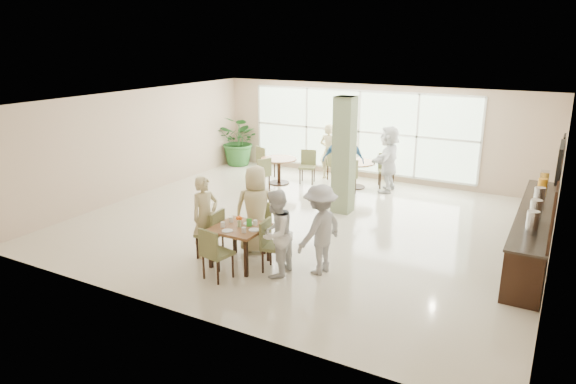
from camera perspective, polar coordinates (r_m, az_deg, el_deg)
The scene contains 23 objects.
ground at distance 11.80m, azimuth 1.97°, elevation -3.51°, with size 10.00×10.00×0.00m, color beige.
room_shell at distance 11.33m, azimuth 2.05°, elevation 4.60°, with size 10.00×10.00×10.00m.
window_bank at distance 15.59m, azimuth 7.87°, elevation 6.68°, with size 7.00×0.04×7.00m.
column at distance 12.29m, azimuth 6.24°, elevation 4.04°, with size 0.45×0.45×2.80m, color #70815A.
main_table at distance 9.54m, azimuth -5.40°, elevation -4.40°, with size 0.93×0.93×0.75m.
round_table_left at distance 14.89m, azimuth -1.02°, elevation 3.06°, with size 1.04×1.04×0.75m.
round_table_right at distance 14.60m, azimuth 7.45°, elevation 2.71°, with size 1.12×1.12×0.75m.
chairs_main_table at distance 9.65m, azimuth -5.31°, elevation -5.30°, with size 1.93×1.96×0.95m.
chairs_table_left at distance 14.91m, azimuth -1.12°, elevation 2.74°, with size 1.98×1.97×0.95m.
chairs_table_right at distance 14.64m, azimuth 7.59°, elevation 2.33°, with size 2.15×1.77×0.95m.
tabletop_clutter at distance 9.46m, azimuth -5.30°, elevation -3.57°, with size 0.76×0.71×0.21m.
buffet_counter at distance 10.98m, azimuth 25.77°, elevation -3.76°, with size 0.64×4.70×1.95m.
wall_tv at distance 9.48m, azimuth 27.94°, elevation 3.01°, with size 0.06×1.00×0.58m.
framed_art_a at distance 11.11m, azimuth 28.05°, elevation 3.16°, with size 0.05×0.55×0.70m.
framed_art_b at distance 11.90m, azimuth 28.18°, elevation 3.93°, with size 0.05×0.55×0.70m.
potted_plant at distance 17.11m, azimuth -5.37°, elevation 5.71°, with size 1.49×1.49×1.65m, color #265D25.
teen_left at distance 9.97m, azimuth -9.18°, elevation -2.74°, with size 0.58×0.38×1.59m, color #CCBD88.
teen_far at distance 10.05m, azimuth -3.57°, elevation -1.93°, with size 0.85×0.47×1.75m, color #CCBD88.
teen_right at distance 9.04m, azimuth -1.36°, elevation -4.63°, with size 0.77×0.60×1.58m, color white.
teen_standing at distance 9.15m, azimuth 3.57°, elevation -4.18°, with size 1.06×0.61×1.65m, color #A3A3A6.
adult_a at distance 13.74m, azimuth 6.14°, elevation 3.45°, with size 1.11×0.63×1.89m, color teal.
adult_b at distance 14.30m, azimuth 11.10°, elevation 3.63°, with size 1.70×0.73×1.83m, color white.
adult_standing at distance 15.37m, azimuth 4.56°, elevation 4.49°, with size 0.61×0.40×1.67m, color #CCBD88.
Camera 1 is at (4.99, -9.88, 4.09)m, focal length 32.00 mm.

